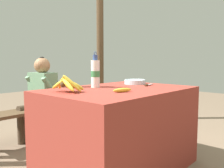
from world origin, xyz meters
name	(u,v)px	position (x,y,z in m)	size (l,w,h in m)	color
market_counter	(119,129)	(0.00, 0.00, 0.37)	(1.32, 0.92, 0.75)	maroon
banana_bunch_ripe	(68,84)	(-0.47, 0.13, 0.81)	(0.19, 0.29, 0.15)	#4C381E
serving_bowl	(135,82)	(0.43, 0.14, 0.77)	(0.23, 0.23, 0.05)	silver
water_bottle	(95,73)	(-0.08, 0.22, 0.88)	(0.08, 0.08, 0.33)	white
loose_banana_front	(122,90)	(-0.18, -0.19, 0.76)	(0.17, 0.08, 0.03)	gold
knife	(148,85)	(0.37, -0.06, 0.76)	(0.19, 0.06, 0.02)	#BCBCC1
wooden_bench	(43,112)	(-0.01, 1.26, 0.34)	(1.57, 0.32, 0.41)	#4C3823
seated_vendor	(40,93)	(-0.06, 1.23, 0.60)	(0.42, 0.40, 1.04)	#473828
banana_bunch_green	(72,98)	(0.45, 1.26, 0.47)	(0.17, 0.27, 0.13)	#4C381E
support_post_far	(100,41)	(1.22, 1.46, 1.32)	(0.12, 0.12, 2.63)	#4C3823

